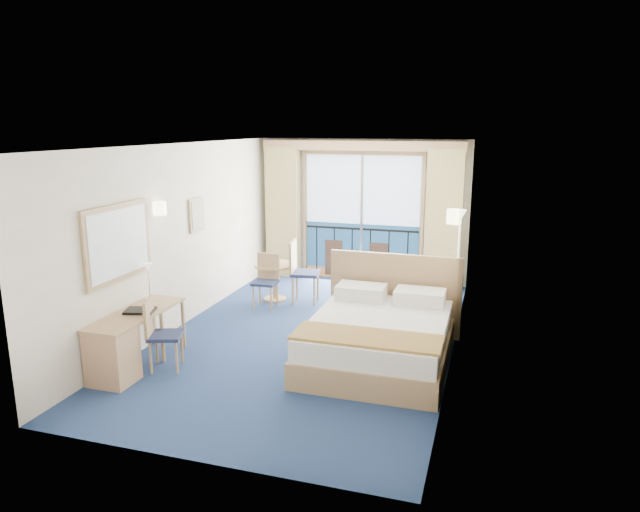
{
  "coord_description": "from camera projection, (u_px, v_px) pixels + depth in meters",
  "views": [
    {
      "loc": [
        2.41,
        -7.3,
        2.97
      ],
      "look_at": [
        0.1,
        0.2,
        1.15
      ],
      "focal_mm": 32.0,
      "sensor_mm": 36.0,
      "label": 1
    }
  ],
  "objects": [
    {
      "name": "wall_print",
      "position": [
        197.0,
        215.0,
        8.78
      ],
      "size": [
        0.04,
        0.42,
        0.52
      ],
      "color": "tan",
      "rests_on": "room_walls"
    },
    {
      "name": "mirror",
      "position": [
        118.0,
        243.0,
        6.98
      ],
      "size": [
        0.05,
        1.25,
        0.95
      ],
      "color": "tan",
      "rests_on": "room_walls"
    },
    {
      "name": "curtain_left",
      "position": [
        283.0,
        212.0,
        11.17
      ],
      "size": [
        0.65,
        0.22,
        2.55
      ],
      "primitive_type": "cube",
      "color": "tan",
      "rests_on": "room_walls"
    },
    {
      "name": "balcony_door",
      "position": [
        361.0,
        222.0,
        10.9
      ],
      "size": [
        2.36,
        0.03,
        2.52
      ],
      "color": "navy",
      "rests_on": "room_walls"
    },
    {
      "name": "table_chair_b",
      "position": [
        267.0,
        277.0,
        9.41
      ],
      "size": [
        0.39,
        0.4,
        0.88
      ],
      "rotation": [
        0.0,
        0.0,
        0.04
      ],
      "color": "#1E2647",
      "rests_on": "ground"
    },
    {
      "name": "round_table",
      "position": [
        275.0,
        273.0,
        9.77
      ],
      "size": [
        0.7,
        0.7,
        0.63
      ],
      "color": "tan",
      "rests_on": "ground"
    },
    {
      "name": "floor",
      "position": [
        310.0,
        336.0,
        8.16
      ],
      "size": [
        6.5,
        6.5,
        0.0
      ],
      "primitive_type": "plane",
      "color": "navy",
      "rests_on": "ground"
    },
    {
      "name": "phone",
      "position": [
        440.0,
        289.0,
        8.3
      ],
      "size": [
        0.2,
        0.17,
        0.08
      ],
      "primitive_type": "cube",
      "rotation": [
        0.0,
        0.0,
        -0.24
      ],
      "color": "white",
      "rests_on": "nightstand"
    },
    {
      "name": "desk",
      "position": [
        118.0,
        348.0,
        6.73
      ],
      "size": [
        0.51,
        1.49,
        0.7
      ],
      "color": "tan",
      "rests_on": "ground"
    },
    {
      "name": "room_walls",
      "position": [
        309.0,
        214.0,
        7.76
      ],
      "size": [
        4.04,
        6.54,
        2.72
      ],
      "color": "beige",
      "rests_on": "ground"
    },
    {
      "name": "sconce_left",
      "position": [
        160.0,
        208.0,
        7.74
      ],
      "size": [
        0.18,
        0.18,
        0.18
      ],
      "primitive_type": "cylinder",
      "color": "#FFEDB2",
      "rests_on": "room_walls"
    },
    {
      "name": "desk_chair",
      "position": [
        159.0,
        330.0,
        6.98
      ],
      "size": [
        0.5,
        0.5,
        0.9
      ],
      "rotation": [
        0.0,
        0.0,
        1.91
      ],
      "color": "#1E2647",
      "rests_on": "ground"
    },
    {
      "name": "bed",
      "position": [
        380.0,
        336.0,
        7.26
      ],
      "size": [
        1.88,
        2.23,
        1.18
      ],
      "color": "tan",
      "rests_on": "ground"
    },
    {
      "name": "curtain_right",
      "position": [
        444.0,
        220.0,
        10.28
      ],
      "size": [
        0.65,
        0.22,
        2.55
      ],
      "primitive_type": "cube",
      "color": "tan",
      "rests_on": "room_walls"
    },
    {
      "name": "sconce_right",
      "position": [
        454.0,
        217.0,
        7.04
      ],
      "size": [
        0.18,
        0.18,
        0.18
      ],
      "primitive_type": "cylinder",
      "color": "#FFEDB2",
      "rests_on": "room_walls"
    },
    {
      "name": "floor_lamp",
      "position": [
        459.0,
        233.0,
        9.52
      ],
      "size": [
        0.22,
        0.22,
        1.58
      ],
      "color": "silver",
      "rests_on": "ground"
    },
    {
      "name": "pelmet",
      "position": [
        361.0,
        146.0,
        10.46
      ],
      "size": [
        3.8,
        0.25,
        0.18
      ],
      "primitive_type": "cube",
      "color": "tan",
      "rests_on": "room_walls"
    },
    {
      "name": "folder",
      "position": [
        140.0,
        311.0,
        7.05
      ],
      "size": [
        0.41,
        0.35,
        0.03
      ],
      "primitive_type": "cube",
      "rotation": [
        0.0,
        0.0,
        0.28
      ],
      "color": "black",
      "rests_on": "desk"
    },
    {
      "name": "nightstand",
      "position": [
        441.0,
        310.0,
        8.39
      ],
      "size": [
        0.44,
        0.42,
        0.58
      ],
      "primitive_type": "cube",
      "color": "tan",
      "rests_on": "ground"
    },
    {
      "name": "armchair",
      "position": [
        435.0,
        288.0,
        9.4
      ],
      "size": [
        0.92,
        0.93,
        0.66
      ],
      "primitive_type": "imported",
      "rotation": [
        0.0,
        0.0,
        3.51
      ],
      "color": "#494D59",
      "rests_on": "ground"
    },
    {
      "name": "desk_lamp",
      "position": [
        148.0,
        274.0,
        7.43
      ],
      "size": [
        0.13,
        0.13,
        0.48
      ],
      "color": "silver",
      "rests_on": "desk"
    },
    {
      "name": "table_chair_a",
      "position": [
        300.0,
        268.0,
        9.62
      ],
      "size": [
        0.52,
        0.51,
        1.06
      ],
      "rotation": [
        0.0,
        0.0,
        1.71
      ],
      "color": "#1E2647",
      "rests_on": "ground"
    }
  ]
}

